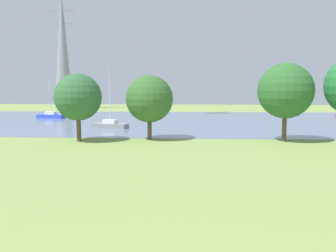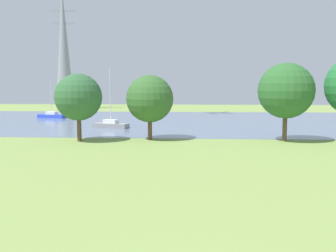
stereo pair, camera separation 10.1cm
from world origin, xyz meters
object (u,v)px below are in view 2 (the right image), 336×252
Objects in this scene: tree_mid_shore at (286,91)px; tree_west_near at (78,97)px; sailboat_gray at (111,124)px; tree_west_far at (150,99)px; sailboat_blue at (52,115)px; electricity_pylon at (64,48)px.

tree_west_near is at bearing -176.34° from tree_mid_shore.
sailboat_gray is at bearing 152.22° from tree_mid_shore.
tree_west_near is 1.02× the size of tree_west_far.
tree_west_near is (12.99, -26.22, 3.94)m from sailboat_blue.
electricity_pylon reaches higher than tree_west_near.
sailboat_gray is 12.56m from tree_west_far.
tree_west_near is 56.87m from electricity_pylon.
electricity_pylon is (-19.69, 52.34, 10.31)m from tree_west_near.
electricity_pylon is at bearing 116.55° from sailboat_gray.
tree_west_near is at bearing -69.39° from electricity_pylon.
tree_mid_shore is 0.27× the size of electricity_pylon.
sailboat_blue is 31.86m from tree_west_far.
tree_west_far is 0.85× the size of tree_mid_shore.
sailboat_gray reaches higher than tree_west_near.
tree_west_far is at bearing 13.28° from tree_west_near.
sailboat_gray reaches higher than sailboat_blue.
electricity_pylon is at bearing 110.61° from tree_west_near.
sailboat_blue is 0.86× the size of tree_mid_shore.
sailboat_gray reaches higher than tree_mid_shore.
electricity_pylon is at bearing 104.37° from sailboat_blue.
tree_mid_shore is at bearing -36.64° from sailboat_blue.
sailboat_blue is 0.99× the size of tree_west_near.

